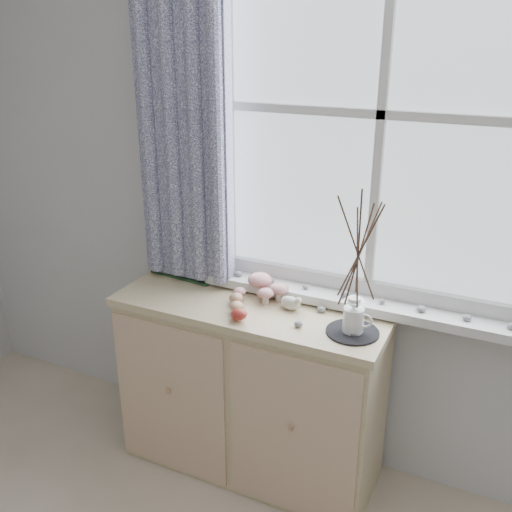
{
  "coord_description": "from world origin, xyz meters",
  "views": [
    {
      "loc": [
        0.82,
        -0.22,
        1.95
      ],
      "look_at": [
        -0.1,
        1.7,
        1.1
      ],
      "focal_mm": 40.0,
      "sensor_mm": 36.0,
      "label": 1
    }
  ],
  "objects_px": {
    "twig_pitcher": "(358,249)",
    "botanical_book": "(180,252)",
    "sideboard": "(250,388)",
    "toadstool_cluster": "(264,286)"
  },
  "relations": [
    {
      "from": "botanical_book",
      "to": "toadstool_cluster",
      "type": "xyz_separation_m",
      "value": [
        0.45,
        -0.02,
        -0.08
      ]
    },
    {
      "from": "botanical_book",
      "to": "twig_pitcher",
      "type": "distance_m",
      "value": 0.93
    },
    {
      "from": "botanical_book",
      "to": "twig_pitcher",
      "type": "relative_size",
      "value": 0.64
    },
    {
      "from": "twig_pitcher",
      "to": "botanical_book",
      "type": "bearing_deg",
      "value": 162.11
    },
    {
      "from": "sideboard",
      "to": "twig_pitcher",
      "type": "bearing_deg",
      "value": -5.96
    },
    {
      "from": "sideboard",
      "to": "botanical_book",
      "type": "distance_m",
      "value": 0.71
    },
    {
      "from": "toadstool_cluster",
      "to": "twig_pitcher",
      "type": "bearing_deg",
      "value": -17.11
    },
    {
      "from": "sideboard",
      "to": "toadstool_cluster",
      "type": "distance_m",
      "value": 0.49
    },
    {
      "from": "botanical_book",
      "to": "toadstool_cluster",
      "type": "height_order",
      "value": "botanical_book"
    },
    {
      "from": "sideboard",
      "to": "twig_pitcher",
      "type": "relative_size",
      "value": 1.97
    }
  ]
}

